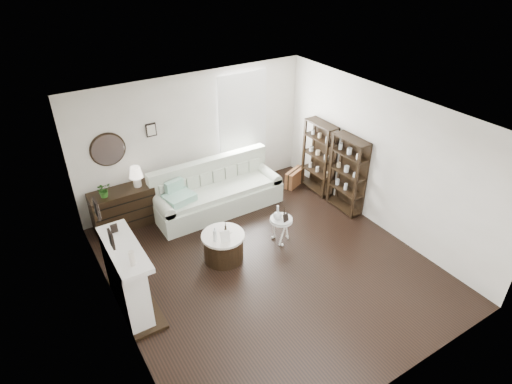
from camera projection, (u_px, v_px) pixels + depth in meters
room at (227, 121)px, 8.92m from camera, size 5.50×5.50×5.50m
fireplace at (127, 280)px, 6.36m from camera, size 0.50×1.40×1.84m
shelf_unit_far at (319, 157)px, 9.23m from camera, size 0.30×0.80×1.60m
shelf_unit_near at (348, 175)px, 8.57m from camera, size 0.30×0.80×1.60m
sofa at (216, 194)px, 8.84m from camera, size 2.63×0.91×1.02m
quilt at (179, 198)px, 8.22m from camera, size 0.63×0.56×0.14m
suitcase at (295, 178)px, 9.71m from camera, size 0.60×0.39×0.38m
dresser at (123, 208)px, 8.27m from camera, size 1.18×0.51×0.79m
table_lamp at (136, 177)px, 8.11m from camera, size 0.33×0.33×0.41m
potted_plant at (104, 190)px, 7.82m from camera, size 0.30×0.28×0.28m
drum_table at (223, 246)px, 7.47m from camera, size 0.75×0.75×0.52m
pedestal_table at (281, 220)px, 7.80m from camera, size 0.42×0.42×0.51m
eiffel_drum at (225, 227)px, 7.36m from camera, size 0.14×0.14×0.21m
bottle_drum at (215, 234)px, 7.12m from camera, size 0.06×0.06×0.27m
card_frame_drum at (225, 236)px, 7.12m from camera, size 0.17×0.08×0.21m
eiffel_ped at (284, 212)px, 7.79m from camera, size 0.12×0.12×0.18m
flask_ped at (278, 213)px, 7.69m from camera, size 0.16×0.16×0.29m
card_frame_ped at (286, 218)px, 7.67m from camera, size 0.12×0.06×0.15m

